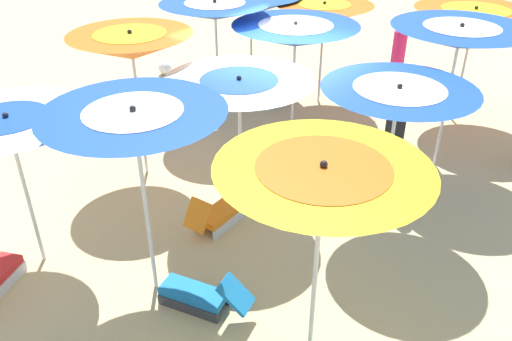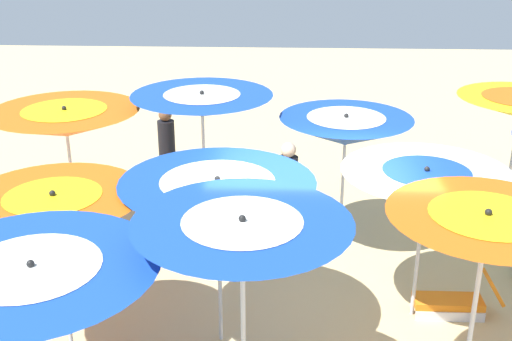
{
  "view_description": "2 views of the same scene",
  "coord_description": "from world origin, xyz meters",
  "px_view_note": "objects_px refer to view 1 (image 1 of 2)",
  "views": [
    {
      "loc": [
        -6.69,
        -4.29,
        4.66
      ],
      "look_at": [
        -1.5,
        -0.57,
        0.84
      ],
      "focal_mm": 36.25,
      "sensor_mm": 36.0,
      "label": 1
    },
    {
      "loc": [
        0.43,
        7.36,
        5.11
      ],
      "look_at": [
        0.82,
        -1.46,
        1.54
      ],
      "focal_mm": 45.67,
      "sensor_mm": 36.0,
      "label": 2
    }
  ],
  "objects_px": {
    "beach_umbrella_3": "(474,20)",
    "beach_umbrella_9": "(131,46)",
    "beach_umbrella_2": "(460,37)",
    "beach_umbrella_8": "(10,132)",
    "beach_umbrella_11": "(251,4)",
    "beach_umbrella_4": "(135,125)",
    "beach_umbrella_6": "(295,35)",
    "beach_umbrella_7": "(324,13)",
    "lounger_1": "(271,90)",
    "beach_ball": "(165,68)",
    "beach_umbrella_1": "(397,103)",
    "beachgoer_2": "(394,139)",
    "lounger_0": "(220,212)",
    "lounger_5": "(200,294)",
    "beachgoer_1": "(398,58)",
    "beach_umbrella_5": "(239,90)",
    "lounger_4": "(186,104)",
    "beach_umbrella_0": "(322,182)",
    "beach_umbrella_10": "(215,11)"
  },
  "relations": [
    {
      "from": "beach_umbrella_2",
      "to": "beach_umbrella_8",
      "type": "bearing_deg",
      "value": 148.47
    },
    {
      "from": "beach_umbrella_11",
      "to": "beachgoer_1",
      "type": "relative_size",
      "value": 1.33
    },
    {
      "from": "beach_umbrella_5",
      "to": "beach_umbrella_7",
      "type": "distance_m",
      "value": 4.46
    },
    {
      "from": "beach_umbrella_3",
      "to": "beach_umbrella_9",
      "type": "distance_m",
      "value": 6.4
    },
    {
      "from": "beach_umbrella_4",
      "to": "beach_umbrella_3",
      "type": "bearing_deg",
      "value": -11.94
    },
    {
      "from": "beach_umbrella_7",
      "to": "lounger_5",
      "type": "relative_size",
      "value": 1.83
    },
    {
      "from": "beach_umbrella_5",
      "to": "beachgoer_2",
      "type": "bearing_deg",
      "value": -44.97
    },
    {
      "from": "beach_umbrella_8",
      "to": "beachgoer_1",
      "type": "bearing_deg",
      "value": -10.74
    },
    {
      "from": "beach_umbrella_4",
      "to": "lounger_0",
      "type": "bearing_deg",
      "value": 6.66
    },
    {
      "from": "beach_umbrella_5",
      "to": "beach_ball",
      "type": "distance_m",
      "value": 6.46
    },
    {
      "from": "lounger_0",
      "to": "lounger_5",
      "type": "bearing_deg",
      "value": -148.96
    },
    {
      "from": "beach_umbrella_0",
      "to": "beach_umbrella_1",
      "type": "bearing_deg",
      "value": 8.01
    },
    {
      "from": "beach_umbrella_9",
      "to": "beach_ball",
      "type": "xyz_separation_m",
      "value": [
        3.7,
        3.15,
        -2.07
      ]
    },
    {
      "from": "beach_umbrella_8",
      "to": "beach_umbrella_11",
      "type": "bearing_deg",
      "value": 10.98
    },
    {
      "from": "beach_umbrella_4",
      "to": "beach_umbrella_7",
      "type": "relative_size",
      "value": 1.13
    },
    {
      "from": "beach_umbrella_10",
      "to": "beach_umbrella_11",
      "type": "bearing_deg",
      "value": 15.44
    },
    {
      "from": "beach_umbrella_4",
      "to": "beach_umbrella_10",
      "type": "distance_m",
      "value": 4.86
    },
    {
      "from": "beach_umbrella_9",
      "to": "beachgoer_2",
      "type": "distance_m",
      "value": 4.29
    },
    {
      "from": "beach_umbrella_4",
      "to": "beach_umbrella_8",
      "type": "distance_m",
      "value": 1.74
    },
    {
      "from": "beach_umbrella_7",
      "to": "beach_umbrella_11",
      "type": "xyz_separation_m",
      "value": [
        -0.36,
        1.61,
        0.03
      ]
    },
    {
      "from": "beach_umbrella_3",
      "to": "lounger_1",
      "type": "relative_size",
      "value": 1.85
    },
    {
      "from": "beach_umbrella_7",
      "to": "lounger_1",
      "type": "relative_size",
      "value": 1.74
    },
    {
      "from": "beach_umbrella_2",
      "to": "beachgoer_1",
      "type": "height_order",
      "value": "beach_umbrella_2"
    },
    {
      "from": "beach_umbrella_3",
      "to": "beach_umbrella_5",
      "type": "xyz_separation_m",
      "value": [
        -5.08,
        1.73,
        -0.15
      ]
    },
    {
      "from": "beach_umbrella_8",
      "to": "beach_umbrella_11",
      "type": "relative_size",
      "value": 0.96
    },
    {
      "from": "beach_umbrella_1",
      "to": "beach_umbrella_6",
      "type": "xyz_separation_m",
      "value": [
        1.7,
        2.63,
        0.06
      ]
    },
    {
      "from": "beach_umbrella_11",
      "to": "beachgoer_1",
      "type": "xyz_separation_m",
      "value": [
        1.69,
        -2.84,
        -1.11
      ]
    },
    {
      "from": "beach_umbrella_9",
      "to": "lounger_1",
      "type": "bearing_deg",
      "value": 1.43
    },
    {
      "from": "lounger_0",
      "to": "beach_umbrella_4",
      "type": "bearing_deg",
      "value": -173.51
    },
    {
      "from": "beach_umbrella_1",
      "to": "beach_umbrella_8",
      "type": "height_order",
      "value": "beach_umbrella_1"
    },
    {
      "from": "beach_umbrella_6",
      "to": "lounger_5",
      "type": "height_order",
      "value": "beach_umbrella_6"
    },
    {
      "from": "beach_umbrella_0",
      "to": "beach_ball",
      "type": "distance_m",
      "value": 9.46
    },
    {
      "from": "beach_umbrella_8",
      "to": "beach_umbrella_9",
      "type": "height_order",
      "value": "beach_umbrella_9"
    },
    {
      "from": "lounger_1",
      "to": "lounger_4",
      "type": "bearing_deg",
      "value": 88.21
    },
    {
      "from": "beachgoer_1",
      "to": "beachgoer_2",
      "type": "relative_size",
      "value": 0.93
    },
    {
      "from": "beach_umbrella_5",
      "to": "beachgoer_1",
      "type": "distance_m",
      "value": 5.75
    },
    {
      "from": "beach_umbrella_2",
      "to": "beachgoer_2",
      "type": "bearing_deg",
      "value": 165.5
    },
    {
      "from": "beach_umbrella_0",
      "to": "beach_umbrella_3",
      "type": "height_order",
      "value": "beach_umbrella_0"
    },
    {
      "from": "beach_umbrella_6",
      "to": "beach_ball",
      "type": "xyz_separation_m",
      "value": [
        1.02,
        4.44,
        -1.83
      ]
    },
    {
      "from": "lounger_4",
      "to": "beachgoer_2",
      "type": "xyz_separation_m",
      "value": [
        -0.42,
        -4.78,
        0.77
      ]
    },
    {
      "from": "beach_umbrella_9",
      "to": "beach_ball",
      "type": "bearing_deg",
      "value": 40.43
    },
    {
      "from": "lounger_4",
      "to": "beach_umbrella_4",
      "type": "bearing_deg",
      "value": -56.44
    },
    {
      "from": "beach_umbrella_7",
      "to": "lounger_1",
      "type": "distance_m",
      "value": 2.09
    },
    {
      "from": "beach_umbrella_11",
      "to": "beachgoer_1",
      "type": "distance_m",
      "value": 3.48
    },
    {
      "from": "lounger_1",
      "to": "beach_umbrella_5",
      "type": "bearing_deg",
      "value": 147.22
    },
    {
      "from": "lounger_1",
      "to": "beach_umbrella_2",
      "type": "bearing_deg",
      "value": -162.02
    },
    {
      "from": "beach_umbrella_0",
      "to": "beach_umbrella_7",
      "type": "xyz_separation_m",
      "value": [
        6.21,
        3.43,
        -0.28
      ]
    },
    {
      "from": "beach_umbrella_4",
      "to": "beach_umbrella_6",
      "type": "relative_size",
      "value": 1.09
    },
    {
      "from": "beach_umbrella_1",
      "to": "beach_umbrella_9",
      "type": "distance_m",
      "value": 4.06
    },
    {
      "from": "beach_umbrella_10",
      "to": "beach_umbrella_11",
      "type": "distance_m",
      "value": 1.91
    }
  ]
}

